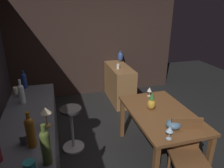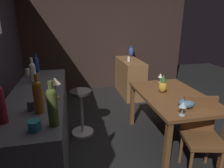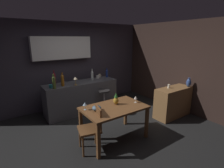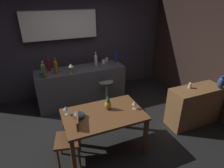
# 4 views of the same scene
# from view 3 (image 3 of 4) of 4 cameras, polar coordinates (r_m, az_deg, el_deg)

# --- Properties ---
(ground_plane) EXTENTS (9.00, 9.00, 0.00)m
(ground_plane) POSITION_cam_3_polar(r_m,az_deg,el_deg) (4.18, -1.30, -15.40)
(ground_plane) COLOR black
(wall_kitchen_back) EXTENTS (5.20, 0.33, 2.60)m
(wall_kitchen_back) POSITION_cam_3_polar(r_m,az_deg,el_deg) (5.48, -14.11, 7.22)
(wall_kitchen_back) COLOR #38333D
(wall_kitchen_back) RESTS_ON ground_plane
(wall_side_right) EXTENTS (0.10, 4.40, 2.60)m
(wall_side_right) POSITION_cam_3_polar(r_m,az_deg,el_deg) (5.67, 18.96, 5.96)
(wall_side_right) COLOR #33231E
(wall_side_right) RESTS_ON ground_plane
(dining_table) EXTENTS (1.31, 0.82, 0.74)m
(dining_table) POSITION_cam_3_polar(r_m,az_deg,el_deg) (3.61, 0.75, -8.97)
(dining_table) COLOR brown
(dining_table) RESTS_ON ground_plane
(kitchen_counter) EXTENTS (2.10, 0.60, 0.90)m
(kitchen_counter) POSITION_cam_3_polar(r_m,az_deg,el_deg) (5.10, -10.14, -4.27)
(kitchen_counter) COLOR #4C4C51
(kitchen_counter) RESTS_ON ground_plane
(sideboard_cabinet) EXTENTS (1.10, 0.44, 0.82)m
(sideboard_cabinet) POSITION_cam_3_polar(r_m,az_deg,el_deg) (5.03, 19.73, -5.73)
(sideboard_cabinet) COLOR olive
(sideboard_cabinet) RESTS_ON ground_plane
(chair_near_window) EXTENTS (0.48, 0.48, 0.88)m
(chair_near_window) POSITION_cam_3_polar(r_m,az_deg,el_deg) (3.37, -6.53, -14.04)
(chair_near_window) COLOR brown
(chair_near_window) RESTS_ON ground_plane
(bar_stool) EXTENTS (0.34, 0.34, 0.71)m
(bar_stool) POSITION_cam_3_polar(r_m,az_deg,el_deg) (4.90, -2.61, -5.78)
(bar_stool) COLOR #262323
(bar_stool) RESTS_ON ground_plane
(wine_glass_left) EXTENTS (0.08, 0.08, 0.15)m
(wine_glass_left) POSITION_cam_3_polar(r_m,az_deg,el_deg) (3.80, 7.91, -4.58)
(wine_glass_left) COLOR silver
(wine_glass_left) RESTS_ON dining_table
(wine_glass_right) EXTENTS (0.08, 0.08, 0.16)m
(wine_glass_right) POSITION_cam_3_polar(r_m,az_deg,el_deg) (3.43, -9.09, -6.68)
(wine_glass_right) COLOR silver
(wine_glass_right) RESTS_ON dining_table
(pineapple_centerpiece) EXTENTS (0.11, 0.11, 0.26)m
(pineapple_centerpiece) POSITION_cam_3_polar(r_m,az_deg,el_deg) (3.67, 1.35, -5.18)
(pineapple_centerpiece) COLOR gold
(pineapple_centerpiece) RESTS_ON dining_table
(fruit_bowl) EXTENTS (0.18, 0.18, 0.10)m
(fruit_bowl) POSITION_cam_3_polar(r_m,az_deg,el_deg) (3.40, -5.18, -8.01)
(fruit_bowl) COLOR slate
(fruit_bowl) RESTS_ON dining_table
(wine_bottle_amber) EXTENTS (0.08, 0.08, 0.36)m
(wine_bottle_amber) POSITION_cam_3_polar(r_m,az_deg,el_deg) (4.65, -16.25, 1.37)
(wine_bottle_amber) COLOR #8C5114
(wine_bottle_amber) RESTS_ON kitchen_counter
(wine_bottle_cobalt) EXTENTS (0.08, 0.08, 0.29)m
(wine_bottle_cobalt) POSITION_cam_3_polar(r_m,az_deg,el_deg) (5.50, -1.73, 3.70)
(wine_bottle_cobalt) COLOR navy
(wine_bottle_cobalt) RESTS_ON kitchen_counter
(wine_bottle_clear) EXTENTS (0.08, 0.08, 0.33)m
(wine_bottle_clear) POSITION_cam_3_polar(r_m,az_deg,el_deg) (5.20, -6.66, 3.07)
(wine_bottle_clear) COLOR silver
(wine_bottle_clear) RESTS_ON kitchen_counter
(wine_bottle_ruby) EXTENTS (0.07, 0.07, 0.39)m
(wine_bottle_ruby) POSITION_cam_3_polar(r_m,az_deg,el_deg) (4.86, -18.75, 1.83)
(wine_bottle_ruby) COLOR maroon
(wine_bottle_ruby) RESTS_ON kitchen_counter
(wine_bottle_olive) EXTENTS (0.08, 0.08, 0.37)m
(wine_bottle_olive) POSITION_cam_3_polar(r_m,az_deg,el_deg) (4.44, -18.87, 0.65)
(wine_bottle_olive) COLOR #475623
(wine_bottle_olive) RESTS_ON kitchen_counter
(cup_teal) EXTENTS (0.13, 0.10, 0.08)m
(cup_teal) POSITION_cam_3_polar(r_m,az_deg,el_deg) (4.59, -19.79, -0.71)
(cup_teal) COLOR teal
(cup_teal) RESTS_ON kitchen_counter
(cup_white) EXTENTS (0.12, 0.09, 0.09)m
(cup_white) POSITION_cam_3_polar(r_m,az_deg,el_deg) (5.36, -4.81, 2.38)
(cup_white) COLOR white
(cup_white) RESTS_ON kitchen_counter
(cup_cream) EXTENTS (0.11, 0.07, 0.11)m
(cup_cream) POSITION_cam_3_polar(r_m,az_deg,el_deg) (5.49, -4.20, 2.79)
(cup_cream) COLOR beige
(cup_cream) RESTS_ON kitchen_counter
(cup_slate) EXTENTS (0.11, 0.07, 0.10)m
(cup_slate) POSITION_cam_3_polar(r_m,az_deg,el_deg) (4.77, -15.75, 0.27)
(cup_slate) COLOR #515660
(cup_slate) RESTS_ON kitchen_counter
(counter_lamp) EXTENTS (0.12, 0.12, 0.23)m
(counter_lamp) POSITION_cam_3_polar(r_m,az_deg,el_deg) (4.63, -12.20, 1.67)
(counter_lamp) COLOR #A58447
(counter_lamp) RESTS_ON kitchen_counter
(pillar_candle_tall) EXTENTS (0.06, 0.06, 0.13)m
(pillar_candle_tall) POSITION_cam_3_polar(r_m,az_deg,el_deg) (4.82, 18.48, -0.71)
(pillar_candle_tall) COLOR white
(pillar_candle_tall) RESTS_ON sideboard_cabinet
(vase_ceramic_blue) EXTENTS (0.13, 0.13, 0.25)m
(vase_ceramic_blue) POSITION_cam_3_polar(r_m,az_deg,el_deg) (5.13, 24.29, 0.42)
(vase_ceramic_blue) COLOR #334C8C
(vase_ceramic_blue) RESTS_ON sideboard_cabinet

